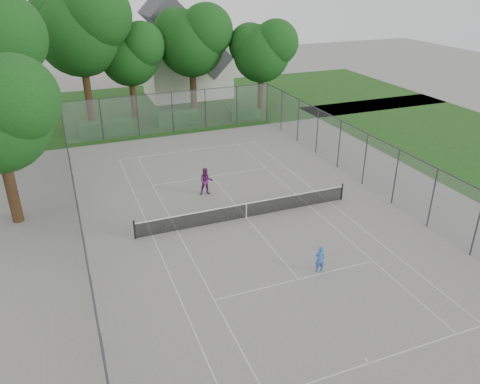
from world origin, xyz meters
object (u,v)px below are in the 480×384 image
object	(u,v)px
tennis_net	(246,210)
woman_player	(206,181)
girl_player	(320,259)
house	(186,56)

from	to	relation	value
tennis_net	woman_player	distance (m)	4.01
woman_player	tennis_net	bearing A→B (deg)	-64.81
girl_player	woman_player	size ratio (longest dim) A/B	0.77
girl_player	woman_player	xyz separation A→B (m)	(-2.41, 9.96, 0.20)
tennis_net	girl_player	bearing A→B (deg)	-78.78
woman_player	girl_player	bearing A→B (deg)	-68.51
house	girl_player	size ratio (longest dim) A/B	7.89
house	tennis_net	bearing A→B (deg)	-99.24
tennis_net	house	xyz separation A→B (m)	(4.77, 29.33, 3.87)
tennis_net	house	size ratio (longest dim) A/B	1.18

